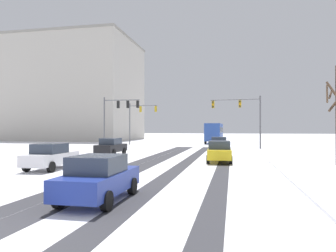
# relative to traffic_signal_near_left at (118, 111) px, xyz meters

# --- Properties ---
(wheel_track_left_lane) EXTENTS (1.05, 38.68, 0.01)m
(wheel_track_left_lane) POSITION_rel_traffic_signal_near_left_xyz_m (7.05, -13.64, -4.74)
(wheel_track_left_lane) COLOR #38383D
(wheel_track_left_lane) RESTS_ON ground
(wheel_track_right_lane) EXTENTS (0.84, 38.68, 0.01)m
(wheel_track_right_lane) POSITION_rel_traffic_signal_near_left_xyz_m (13.40, -13.64, -4.74)
(wheel_track_right_lane) COLOR #38383D
(wheel_track_right_lane) RESTS_ON ground
(wheel_track_center) EXTENTS (0.99, 38.68, 0.01)m
(wheel_track_center) POSITION_rel_traffic_signal_near_left_xyz_m (10.62, -13.64, -4.74)
(wheel_track_center) COLOR #38383D
(wheel_track_center) RESTS_ON ground
(wheel_track_oncoming) EXTENTS (1.18, 38.68, 0.01)m
(wheel_track_oncoming) POSITION_rel_traffic_signal_near_left_xyz_m (8.18, -13.64, -4.74)
(wheel_track_oncoming) COLOR #38383D
(wheel_track_oncoming) RESTS_ON ground
(sidewalk_kerb_right) EXTENTS (4.00, 38.68, 0.12)m
(sidewalk_kerb_right) POSITION_rel_traffic_signal_near_left_xyz_m (18.72, -15.40, -4.68)
(sidewalk_kerb_right) COLOR white
(sidewalk_kerb_right) RESTS_ON ground
(traffic_signal_near_left) EXTENTS (4.69, 0.44, 6.50)m
(traffic_signal_near_left) POSITION_rel_traffic_signal_near_left_xyz_m (0.00, 0.00, 0.00)
(traffic_signal_near_left) COLOR #56565B
(traffic_signal_near_left) RESTS_ON ground
(traffic_signal_far_left) EXTENTS (4.62, 0.57, 6.50)m
(traffic_signal_far_left) POSITION_rel_traffic_signal_near_left_xyz_m (-0.28, 9.85, -0.17)
(traffic_signal_far_left) COLOR #56565B
(traffic_signal_far_left) RESTS_ON ground
(traffic_signal_near_right) EXTENTS (6.04, 0.61, 6.50)m
(traffic_signal_near_right) POSITION_rel_traffic_signal_near_left_xyz_m (15.24, 2.06, -0.10)
(traffic_signal_near_right) COLOR #56565B
(traffic_signal_near_right) RESTS_ON ground
(car_grey_lead) EXTENTS (1.87, 4.12, 1.62)m
(car_grey_lead) POSITION_rel_traffic_signal_near_left_xyz_m (12.59, -2.29, -3.93)
(car_grey_lead) COLOR slate
(car_grey_lead) RESTS_ON ground
(car_black_second) EXTENTS (1.97, 4.17, 1.62)m
(car_black_second) POSITION_rel_traffic_signal_near_left_xyz_m (2.54, -8.62, -3.93)
(car_black_second) COLOR black
(car_black_second) RESTS_ON ground
(car_yellow_cab_third) EXTENTS (1.96, 4.17, 1.62)m
(car_yellow_cab_third) POSITION_rel_traffic_signal_near_left_xyz_m (13.05, -13.10, -3.93)
(car_yellow_cab_third) COLOR yellow
(car_yellow_cab_third) RESTS_ON ground
(car_white_fourth) EXTENTS (1.84, 4.10, 1.62)m
(car_white_fourth) POSITION_rel_traffic_signal_near_left_xyz_m (2.88, -19.37, -3.93)
(car_white_fourth) COLOR silver
(car_white_fourth) RESTS_ON ground
(car_blue_fifth) EXTENTS (1.84, 4.10, 1.62)m
(car_blue_fifth) POSITION_rel_traffic_signal_near_left_xyz_m (9.39, -26.68, -3.93)
(car_blue_fifth) COLOR #233899
(car_blue_fifth) RESTS_ON ground
(bus_oncoming) EXTENTS (2.80, 11.04, 3.38)m
(bus_oncoming) POSITION_rel_traffic_signal_near_left_xyz_m (10.93, 18.28, -2.75)
(bus_oncoming) COLOR #284793
(bus_oncoming) RESTS_ON ground
(office_building_far_left_block) EXTENTS (27.50, 20.97, 21.92)m
(office_building_far_left_block) POSITION_rel_traffic_signal_near_left_xyz_m (-20.97, 27.34, 6.22)
(office_building_far_left_block) COLOR #B2ADA3
(office_building_far_left_block) RESTS_ON ground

